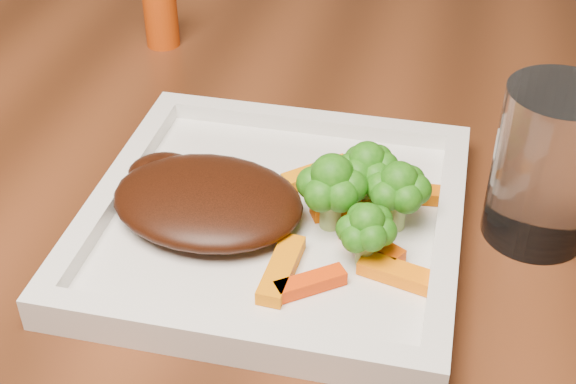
% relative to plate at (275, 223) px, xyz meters
% --- Properties ---
extents(plate, '(0.27, 0.27, 0.01)m').
position_rel_plate_xyz_m(plate, '(0.00, 0.00, 0.00)').
color(plate, white).
rests_on(plate, dining_table).
extents(steak, '(0.15, 0.12, 0.03)m').
position_rel_plate_xyz_m(steak, '(-0.05, -0.01, 0.02)').
color(steak, '#341307').
rests_on(steak, plate).
extents(broccoli_0, '(0.05, 0.05, 0.07)m').
position_rel_plate_xyz_m(broccoli_0, '(0.06, 0.03, 0.04)').
color(broccoli_0, '#296F12').
rests_on(broccoli_0, plate).
extents(broccoli_1, '(0.07, 0.07, 0.06)m').
position_rel_plate_xyz_m(broccoli_1, '(0.09, 0.01, 0.04)').
color(broccoli_1, '#1B5D0F').
rests_on(broccoli_1, plate).
extents(broccoli_2, '(0.06, 0.06, 0.06)m').
position_rel_plate_xyz_m(broccoli_2, '(0.07, -0.03, 0.04)').
color(broccoli_2, '#116310').
rests_on(broccoli_2, plate).
extents(broccoli_3, '(0.06, 0.06, 0.06)m').
position_rel_plate_xyz_m(broccoli_3, '(0.04, -0.00, 0.04)').
color(broccoli_3, '#176F12').
rests_on(broccoli_3, plate).
extents(carrot_0, '(0.05, 0.04, 0.01)m').
position_rel_plate_xyz_m(carrot_0, '(0.04, -0.07, 0.01)').
color(carrot_0, '#E23703').
rests_on(carrot_0, plate).
extents(carrot_1, '(0.06, 0.03, 0.01)m').
position_rel_plate_xyz_m(carrot_1, '(0.10, -0.05, 0.01)').
color(carrot_1, orange).
rests_on(carrot_1, plate).
extents(carrot_2, '(0.02, 0.06, 0.01)m').
position_rel_plate_xyz_m(carrot_2, '(0.02, -0.06, 0.01)').
color(carrot_2, orange).
rests_on(carrot_2, plate).
extents(carrot_3, '(0.06, 0.02, 0.01)m').
position_rel_plate_xyz_m(carrot_3, '(0.10, 0.04, 0.01)').
color(carrot_3, '#CB5A03').
rests_on(carrot_3, plate).
extents(carrot_4, '(0.05, 0.05, 0.01)m').
position_rel_plate_xyz_m(carrot_4, '(0.02, 0.05, 0.01)').
color(carrot_4, orange).
rests_on(carrot_4, plate).
extents(carrot_5, '(0.05, 0.04, 0.01)m').
position_rel_plate_xyz_m(carrot_5, '(0.07, -0.02, 0.01)').
color(carrot_5, '#EB4B03').
rests_on(carrot_5, plate).
extents(carrot_6, '(0.06, 0.04, 0.01)m').
position_rel_plate_xyz_m(carrot_6, '(0.05, 0.02, 0.01)').
color(carrot_6, '#E45A03').
rests_on(carrot_6, plate).
extents(spice_shaker, '(0.04, 0.04, 0.09)m').
position_rel_plate_xyz_m(spice_shaker, '(-0.19, 0.27, 0.04)').
color(spice_shaker, '#BE3F0A').
rests_on(spice_shaker, dining_table).
extents(drinking_glass, '(0.10, 0.10, 0.12)m').
position_rel_plate_xyz_m(drinking_glass, '(0.19, 0.04, 0.05)').
color(drinking_glass, white).
rests_on(drinking_glass, dining_table).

